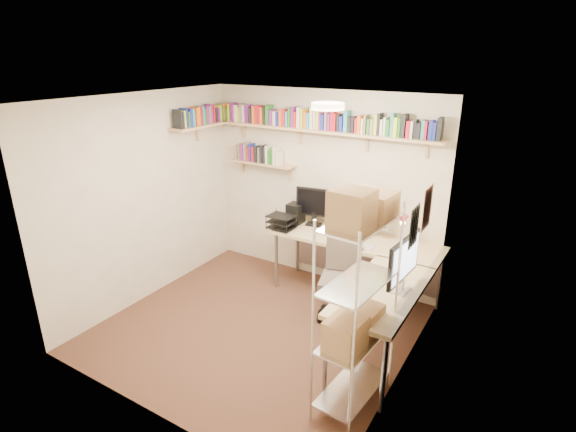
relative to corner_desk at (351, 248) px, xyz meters
name	(u,v)px	position (x,y,z in m)	size (l,w,h in m)	color
ground	(257,328)	(-0.70, -0.92, -0.79)	(3.20, 3.20, 0.00)	#46271E
room_shell	(254,197)	(-0.70, -0.92, 0.76)	(3.24, 3.04, 2.52)	beige
wall_shelves	(285,128)	(-1.13, 0.38, 1.24)	(3.12, 1.09, 0.80)	tan
corner_desk	(351,248)	(0.00, 0.00, 0.00)	(2.14, 2.04, 1.39)	#DAB78D
office_chair	(341,284)	(-0.02, -0.22, -0.37)	(0.55, 0.55, 1.00)	black
wire_rack	(357,278)	(0.66, -1.43, 0.45)	(0.45, 0.81, 2.00)	silver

